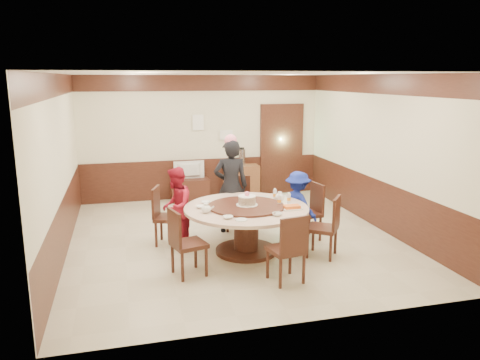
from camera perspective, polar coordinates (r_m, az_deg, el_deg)
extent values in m
plane|color=beige|center=(8.22, -0.81, -7.08)|extent=(6.00, 6.00, 0.00)
plane|color=silver|center=(7.76, -0.87, 12.83)|extent=(6.00, 6.00, 0.00)
cube|color=beige|center=(10.78, -4.60, 5.19)|extent=(5.50, 0.04, 2.80)
cube|color=beige|center=(5.07, 7.15, -3.01)|extent=(5.50, 0.04, 2.80)
cube|color=beige|center=(7.71, -21.13, 1.55)|extent=(0.04, 6.00, 2.80)
cube|color=beige|center=(8.91, 16.64, 3.22)|extent=(0.04, 6.00, 2.80)
cube|color=#3B1B12|center=(8.08, -0.82, -4.07)|extent=(5.50, 6.00, 0.90)
cube|color=#3B1B12|center=(7.76, -0.87, 11.54)|extent=(5.50, 6.00, 0.35)
cube|color=#3B1B12|center=(11.25, 5.07, 3.68)|extent=(1.05, 0.08, 2.18)
cube|color=#8CD994|center=(11.27, 5.04, 3.70)|extent=(0.88, 0.02, 2.05)
cylinder|color=#3B1B12|center=(7.58, 0.76, -8.56)|extent=(0.98, 0.98, 0.06)
cylinder|color=#3B1B12|center=(7.47, 0.77, -6.23)|extent=(0.39, 0.39, 0.65)
cylinder|color=#D0AC97|center=(7.36, 0.78, -3.50)|extent=(1.96, 1.96, 0.05)
cylinder|color=#3B1B12|center=(7.35, 0.78, -3.20)|extent=(1.20, 1.20, 0.03)
cube|color=#3B1B12|center=(8.13, 8.06, -4.10)|extent=(0.50, 0.50, 0.06)
cube|color=#3B1B12|center=(8.16, 9.39, -2.11)|extent=(0.10, 0.42, 0.50)
cube|color=#3B1B12|center=(8.20, 8.01, -5.71)|extent=(0.36, 0.36, 0.42)
cube|color=#3B1B12|center=(8.56, -0.21, -3.14)|extent=(0.56, 0.56, 0.06)
cube|color=#3B1B12|center=(8.69, -0.12, -1.05)|extent=(0.41, 0.17, 0.50)
cube|color=#3B1B12|center=(8.63, -0.21, -4.67)|extent=(0.36, 0.36, 0.42)
cube|color=#3B1B12|center=(7.91, -8.67, -4.59)|extent=(0.56, 0.56, 0.06)
cube|color=#3B1B12|center=(7.88, -10.22, -2.66)|extent=(0.17, 0.41, 0.50)
cube|color=#3B1B12|center=(7.98, -8.62, -6.24)|extent=(0.36, 0.36, 0.42)
cube|color=#3B1B12|center=(6.66, -6.25, -7.80)|extent=(0.54, 0.54, 0.06)
cube|color=#3B1B12|center=(6.49, -8.01, -5.85)|extent=(0.15, 0.42, 0.50)
cube|color=#3B1B12|center=(6.74, -6.20, -9.72)|extent=(0.36, 0.36, 0.42)
cube|color=#3B1B12|center=(6.45, 5.60, -8.47)|extent=(0.51, 0.51, 0.06)
cube|color=#3B1B12|center=(6.18, 6.64, -6.74)|extent=(0.42, 0.11, 0.50)
cube|color=#3B1B12|center=(6.53, 5.56, -10.43)|extent=(0.36, 0.36, 0.42)
cube|color=#3B1B12|center=(7.40, 9.98, -5.83)|extent=(0.62, 0.62, 0.06)
cube|color=#3B1B12|center=(7.28, 11.68, -3.98)|extent=(0.29, 0.36, 0.50)
cube|color=#3B1B12|center=(7.47, 9.91, -7.58)|extent=(0.36, 0.36, 0.42)
imported|color=black|center=(8.35, -1.12, -0.77)|extent=(0.66, 0.49, 1.68)
imported|color=#A6162B|center=(7.79, -7.77, -3.23)|extent=(0.67, 0.76, 1.31)
imported|color=navy|center=(8.10, 7.06, -3.09)|extent=(0.75, 0.88, 1.19)
cylinder|color=white|center=(7.35, 0.86, -3.02)|extent=(0.34, 0.34, 0.01)
cylinder|color=tan|center=(7.33, 0.86, -2.51)|extent=(0.27, 0.27, 0.12)
cylinder|color=white|center=(7.32, 0.86, -1.98)|extent=(0.27, 0.27, 0.01)
sphere|color=pink|center=(7.31, 0.86, -1.69)|extent=(0.08, 0.08, 0.08)
ellipsoid|color=white|center=(7.05, -4.17, -3.53)|extent=(0.17, 0.15, 0.13)
ellipsoid|color=white|center=(7.75, 4.87, -2.07)|extent=(0.17, 0.15, 0.13)
imported|color=white|center=(7.57, -4.21, -2.73)|extent=(0.15, 0.15, 0.04)
imported|color=white|center=(6.91, 4.57, -4.19)|extent=(0.15, 0.15, 0.05)
imported|color=white|center=(6.76, -1.48, -4.56)|extent=(0.15, 0.15, 0.04)
imported|color=white|center=(7.39, 6.14, -3.14)|extent=(0.13, 0.13, 0.04)
imported|color=white|center=(7.31, -4.73, -3.28)|extent=(0.16, 0.16, 0.04)
cylinder|color=white|center=(6.69, 0.16, -4.86)|extent=(0.18, 0.18, 0.01)
cylinder|color=white|center=(7.94, 2.97, -2.11)|extent=(0.18, 0.18, 0.01)
cube|color=white|center=(7.27, 6.33, -3.49)|extent=(0.30, 0.20, 0.02)
cube|color=orange|center=(7.26, 6.34, -3.25)|extent=(0.24, 0.15, 0.04)
cylinder|color=silver|center=(7.46, 4.81, -2.49)|extent=(0.06, 0.06, 0.16)
cylinder|color=silver|center=(7.60, 5.97, -2.24)|extent=(0.06, 0.06, 0.16)
cylinder|color=silver|center=(7.83, 4.27, -1.76)|extent=(0.06, 0.06, 0.16)
cube|color=#3B1B12|center=(10.69, -6.11, -1.17)|extent=(0.85, 0.45, 0.50)
imported|color=gray|center=(10.59, -6.17, 1.19)|extent=(0.70, 0.11, 0.40)
cube|color=brown|center=(10.92, 0.16, -0.14)|extent=(0.80, 0.40, 0.75)
cylinder|color=silver|center=(10.82, 0.25, 2.79)|extent=(0.15, 0.15, 0.38)
cube|color=white|center=(10.68, -5.12, 7.00)|extent=(0.25, 0.00, 0.35)
cube|color=white|center=(10.83, -1.68, 5.53)|extent=(0.30, 0.00, 0.22)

